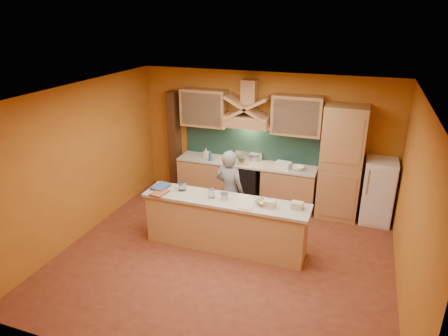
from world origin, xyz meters
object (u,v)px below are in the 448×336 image
(fridge, at_px, (378,191))
(stove, at_px, (246,182))
(person, at_px, (229,191))
(kitchen_scale, at_px, (224,197))
(mixing_bowl, at_px, (265,203))

(fridge, bearing_deg, stove, 180.00)
(stove, bearing_deg, person, -87.58)
(kitchen_scale, bearing_deg, person, 79.51)
(fridge, height_order, kitchen_scale, fridge)
(person, bearing_deg, mixing_bowl, 153.86)
(fridge, xyz_separation_m, kitchen_scale, (-2.50, -1.92, 0.34))
(stove, bearing_deg, fridge, 0.00)
(person, distance_m, mixing_bowl, 1.06)
(kitchen_scale, relative_size, mixing_bowl, 0.42)
(person, distance_m, kitchen_scale, 0.73)
(stove, distance_m, fridge, 2.71)
(mixing_bowl, bearing_deg, fridge, 45.79)
(mixing_bowl, bearing_deg, kitchen_scale, -175.59)
(stove, height_order, person, person)
(stove, xyz_separation_m, kitchen_scale, (0.20, -1.92, 0.54))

